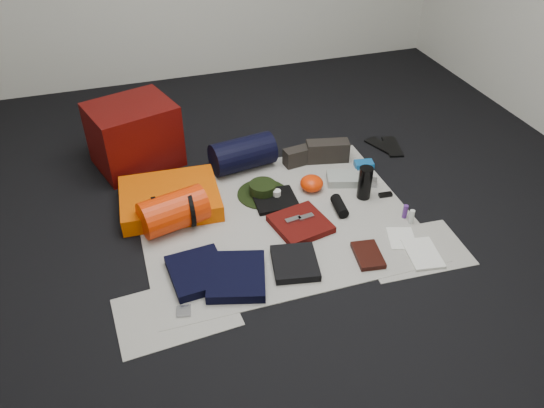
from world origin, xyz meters
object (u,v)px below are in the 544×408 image
object	(u,v)px
water_bottle	(365,183)
paperback_book	(368,255)
sleeping_pad	(170,198)
compact_camera	(369,182)
navy_duffel	(243,154)
red_cabinet	(134,135)
stuff_sack	(173,211)

from	to	relation	value
water_bottle	paperback_book	world-z (taller)	water_bottle
sleeping_pad	compact_camera	bearing A→B (deg)	-7.54
navy_duffel	paperback_book	world-z (taller)	navy_duffel
red_cabinet	sleeping_pad	bearing A→B (deg)	-93.87
red_cabinet	stuff_sack	xyz separation A→B (m)	(0.13, -0.78, -0.10)
red_cabinet	sleeping_pad	xyz separation A→B (m)	(0.13, -0.57, -0.16)
sleeping_pad	water_bottle	world-z (taller)	water_bottle
stuff_sack	water_bottle	xyz separation A→B (m)	(1.19, -0.07, -0.00)
navy_duffel	paperback_book	distance (m)	1.16
red_cabinet	navy_duffel	xyz separation A→B (m)	(0.68, -0.29, -0.10)
sleeping_pad	navy_duffel	xyz separation A→B (m)	(0.54, 0.28, 0.06)
stuff_sack	paperback_book	distance (m)	1.13
sleeping_pad	water_bottle	size ratio (longest dim) A/B	2.73
compact_camera	paperback_book	world-z (taller)	compact_camera
water_bottle	paperback_book	distance (m)	0.57
sleeping_pad	paperback_book	xyz separation A→B (m)	(0.96, -0.80, -0.04)
red_cabinet	stuff_sack	bearing A→B (deg)	-97.83
red_cabinet	compact_camera	bearing A→B (deg)	-44.77
red_cabinet	water_bottle	xyz separation A→B (m)	(1.31, -0.85, -0.11)
navy_duffel	stuff_sack	bearing A→B (deg)	-147.19
red_cabinet	paperback_book	world-z (taller)	red_cabinet
stuff_sack	compact_camera	xyz separation A→B (m)	(1.28, 0.04, -0.09)
compact_camera	paperback_book	size ratio (longest dim) A/B	0.49
stuff_sack	paperback_book	xyz separation A→B (m)	(0.96, -0.59, -0.10)
sleeping_pad	water_bottle	bearing A→B (deg)	-13.47
red_cabinet	navy_duffel	bearing A→B (deg)	-40.47
navy_duffel	water_bottle	xyz separation A→B (m)	(0.64, -0.56, -0.00)
water_bottle	compact_camera	bearing A→B (deg)	51.12
paperback_book	sleeping_pad	bearing A→B (deg)	148.29
red_cabinet	navy_duffel	world-z (taller)	red_cabinet
stuff_sack	compact_camera	size ratio (longest dim) A/B	3.60
sleeping_pad	water_bottle	distance (m)	1.21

